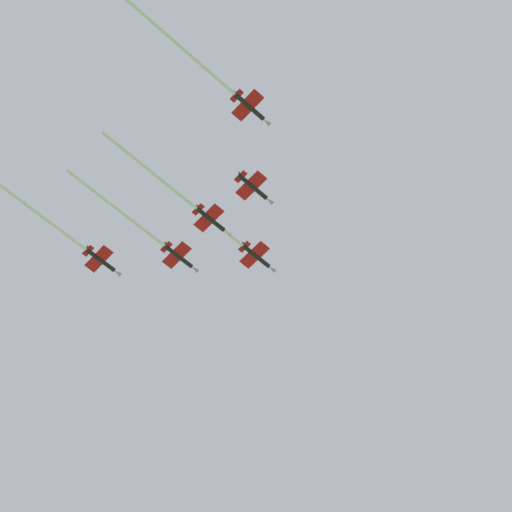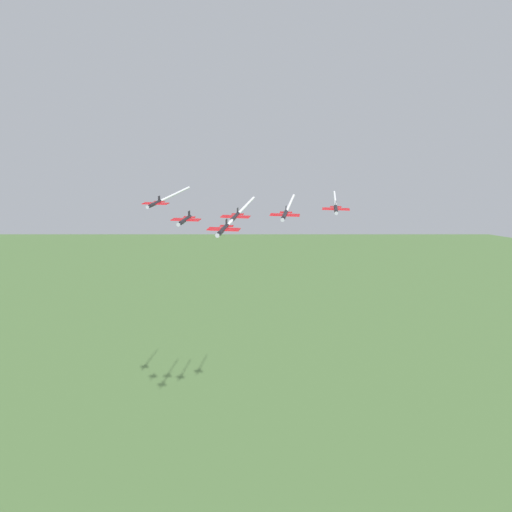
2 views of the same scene
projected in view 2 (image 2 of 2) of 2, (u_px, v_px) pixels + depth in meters
jet_lead at (230, 222)px, 120.96m from camera, size 22.58×33.23×2.35m
jet_port_inner at (288, 209)px, 132.66m from camera, size 23.77×35.02×2.35m
jet_starboard_inner at (185, 220)px, 127.93m from camera, size 8.52×10.48×2.35m
jet_port_outer at (241, 211)px, 135.77m from camera, size 23.06×33.95×2.35m
jet_starboard_outer at (335, 204)px, 143.97m from camera, size 23.66×34.84×2.35m
jet_center_rear at (166, 198)px, 152.58m from camera, size 24.85×36.63×2.35m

